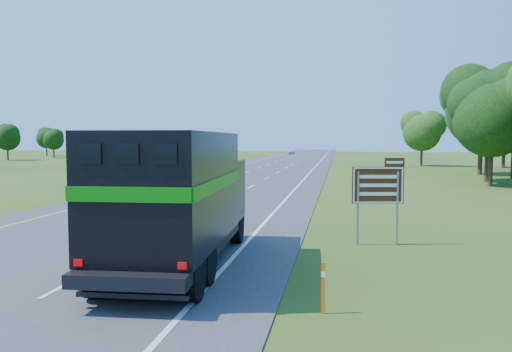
# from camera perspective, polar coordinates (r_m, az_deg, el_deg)

# --- Properties ---
(road) EXTENTS (15.00, 260.00, 0.04)m
(road) POSITION_cam_1_polar(r_m,az_deg,el_deg) (60.87, 1.16, 0.61)
(road) COLOR #38383A
(road) RESTS_ON ground
(lane_markings) EXTENTS (11.15, 260.00, 0.01)m
(lane_markings) POSITION_cam_1_polar(r_m,az_deg,el_deg) (60.87, 1.16, 0.63)
(lane_markings) COLOR yellow
(lane_markings) RESTS_ON road
(horse_truck) EXTENTS (3.25, 9.12, 3.98)m
(horse_truck) POSITION_cam_1_polar(r_m,az_deg,el_deg) (14.90, -8.87, -2.23)
(horse_truck) COLOR black
(horse_truck) RESTS_ON road
(white_suv) EXTENTS (3.10, 6.28, 1.71)m
(white_suv) POSITION_cam_1_polar(r_m,az_deg,el_deg) (46.23, -6.73, 0.53)
(white_suv) COLOR white
(white_suv) RESTS_ON road
(far_car) EXTENTS (2.10, 4.47, 1.48)m
(far_car) POSITION_cam_1_polar(r_m,az_deg,el_deg) (130.39, 4.05, 2.84)
(far_car) COLOR silver
(far_car) RESTS_ON road
(exit_sign) EXTENTS (1.85, 0.36, 3.16)m
(exit_sign) POSITION_cam_1_polar(r_m,az_deg,el_deg) (18.50, 13.86, -1.41)
(exit_sign) COLOR gray
(exit_sign) RESTS_ON ground
(delineator) EXTENTS (0.09, 0.05, 1.14)m
(delineator) POSITION_cam_1_polar(r_m,az_deg,el_deg) (11.27, 7.68, -12.39)
(delineator) COLOR #EA540C
(delineator) RESTS_ON ground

